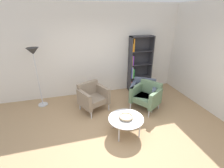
% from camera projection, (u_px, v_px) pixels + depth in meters
% --- Properties ---
extents(ground_plane, '(8.32, 8.32, 0.00)m').
position_uv_depth(ground_plane, '(118.00, 137.00, 3.69)').
color(ground_plane, tan).
extents(plaster_back_panel, '(6.40, 0.12, 2.90)m').
position_uv_depth(plaster_back_panel, '(96.00, 51.00, 5.27)').
color(plaster_back_panel, silver).
rests_on(plaster_back_panel, ground_plane).
extents(plaster_right_partition, '(0.12, 5.20, 2.90)m').
position_uv_depth(plaster_right_partition, '(214.00, 59.00, 4.34)').
color(plaster_right_partition, silver).
rests_on(plaster_right_partition, ground_plane).
extents(bookshelf_tall, '(0.80, 0.30, 1.90)m').
position_uv_depth(bookshelf_tall, '(138.00, 65.00, 5.66)').
color(bookshelf_tall, '#333338').
rests_on(bookshelf_tall, ground_plane).
extents(coffee_table_low, '(0.80, 0.80, 0.40)m').
position_uv_depth(coffee_table_low, '(126.00, 119.00, 3.69)').
color(coffee_table_low, silver).
rests_on(coffee_table_low, ground_plane).
extents(decorative_bowl, '(0.32, 0.32, 0.05)m').
position_uv_depth(decorative_bowl, '(126.00, 117.00, 3.66)').
color(decorative_bowl, tan).
rests_on(decorative_bowl, coffee_table_low).
extents(armchair_by_bookshelf, '(0.93, 0.94, 0.78)m').
position_uv_depth(armchair_by_bookshelf, '(147.00, 95.00, 4.65)').
color(armchair_by_bookshelf, slate).
rests_on(armchair_by_bookshelf, ground_plane).
extents(armchair_corner_red, '(0.92, 0.89, 0.78)m').
position_uv_depth(armchair_corner_red, '(92.00, 96.00, 4.60)').
color(armchair_corner_red, gray).
rests_on(armchair_corner_red, ground_plane).
extents(armchair_spare_guest, '(0.94, 0.93, 0.78)m').
position_uv_depth(armchair_spare_guest, '(143.00, 92.00, 4.83)').
color(armchair_spare_guest, '#4C566B').
rests_on(armchair_spare_guest, ground_plane).
extents(floor_lamp_torchiere, '(0.32, 0.32, 1.74)m').
position_uv_depth(floor_lamp_torchiere, '(34.00, 59.00, 4.40)').
color(floor_lamp_torchiere, silver).
rests_on(floor_lamp_torchiere, ground_plane).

